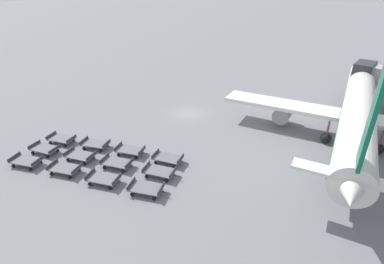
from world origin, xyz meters
name	(u,v)px	position (x,y,z in m)	size (l,w,h in m)	color
ground_plane	(190,113)	(0.00, 0.00, 0.00)	(500.00, 500.00, 0.00)	gray
airplane	(358,111)	(20.08, 4.08, 3.49)	(30.86, 37.55, 13.93)	white
baggage_dolly_row_near_col_a	(26,161)	(-7.11, -19.73, 0.48)	(3.71, 2.42, 0.92)	slate
baggage_dolly_row_near_col_b	(65,169)	(-2.68, -18.55, 0.48)	(3.71, 2.41, 0.92)	slate
baggage_dolly_row_near_col_c	(104,179)	(1.75, -17.74, 0.48)	(3.71, 2.39, 0.92)	slate
baggage_dolly_row_near_col_d	(146,189)	(6.00, -16.79, 0.48)	(3.71, 2.44, 0.92)	slate
baggage_dolly_row_mid_a_col_a	(45,149)	(-7.70, -17.26, 0.48)	(3.71, 2.18, 0.92)	slate
baggage_dolly_row_mid_a_col_b	(80,156)	(-3.31, -16.18, 0.48)	(3.71, 2.27, 0.92)	slate
baggage_dolly_row_mid_a_col_c	(117,163)	(0.89, -15.15, 0.48)	(3.72, 2.32, 0.92)	slate
baggage_dolly_row_mid_a_col_d	(159,172)	(5.42, -14.11, 0.48)	(3.71, 2.27, 0.92)	slate
baggage_dolly_row_mid_b_col_a	(62,139)	(-8.07, -14.86, 0.48)	(3.72, 2.30, 0.92)	slate
baggage_dolly_row_mid_b_col_b	(95,144)	(-3.87, -13.63, 0.48)	(3.71, 2.45, 0.92)	slate
baggage_dolly_row_mid_b_col_c	(130,150)	(0.34, -12.61, 0.48)	(3.71, 2.38, 0.92)	slate
baggage_dolly_row_mid_b_col_d	(168,158)	(4.73, -11.78, 0.48)	(3.71, 2.20, 0.92)	slate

